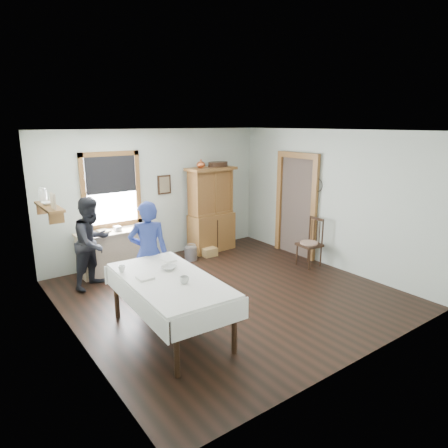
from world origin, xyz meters
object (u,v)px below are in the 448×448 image
Objects in this scene: dining_table at (170,306)px; woman_blue at (149,257)px; work_counter at (115,251)px; pail at (191,253)px; figure_dark at (93,246)px; china_hutch at (211,210)px; spindle_chair at (309,242)px; wicker_basket at (210,252)px.

dining_table is 1.33× the size of woman_blue.
work_counter is 1.57m from pail.
work_counter is 2.79m from dining_table.
china_hutch is at bearing -20.47° from figure_dark.
china_hutch is at bearing 22.49° from pail.
work_counter is 0.95× the size of figure_dark.
figure_dark reaches higher than work_counter.
dining_table is (-0.31, -2.77, 0.00)m from work_counter.
spindle_chair is at bearing 11.66° from dining_table.
china_hutch is 6.12× the size of wicker_basket.
spindle_chair is at bearing -163.60° from woman_blue.
spindle_chair is 4.13m from figure_dark.
woman_blue reaches higher than spindle_chair.
dining_table reaches higher than wicker_basket.
china_hutch reaches higher than wicker_basket.
wicker_basket is 2.64m from figure_dark.
spindle_chair is 2.47m from pail.
woman_blue is at bearing 78.29° from dining_table.
dining_table reaches higher than pail.
woman_blue is at bearing -94.22° from work_counter.
pail is 2.19m from woman_blue.
china_hutch reaches higher than dining_table.
pail is 0.19× the size of figure_dark.
work_counter is at bearing 167.88° from pail.
woman_blue is at bearing 178.42° from spindle_chair.
spindle_chair is at bearing -52.75° from wicker_basket.
pail is at bearing 53.35° from dining_table.
woman_blue is 1.04× the size of figure_dark.
wicker_basket is at bearing -132.98° from china_hutch.
pail is 2.19m from figure_dark.
spindle_chair reaches higher than pail.
china_hutch is at bearing 49.72° from wicker_basket.
pail is 0.18× the size of woman_blue.
figure_dark is (-3.83, 1.52, 0.25)m from spindle_chair.
dining_table is 3.06m from pail.
china_hutch is at bearing -122.08° from woman_blue.
figure_dark is (-2.09, -0.19, 0.60)m from pail.
china_hutch is (2.26, -0.02, 0.53)m from work_counter.
figure_dark is (-0.50, 1.17, -0.03)m from woman_blue.
woman_blue is at bearing -147.20° from china_hutch.
woman_blue is (-3.33, 0.35, 0.28)m from spindle_chair.
china_hutch is 2.89m from figure_dark.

